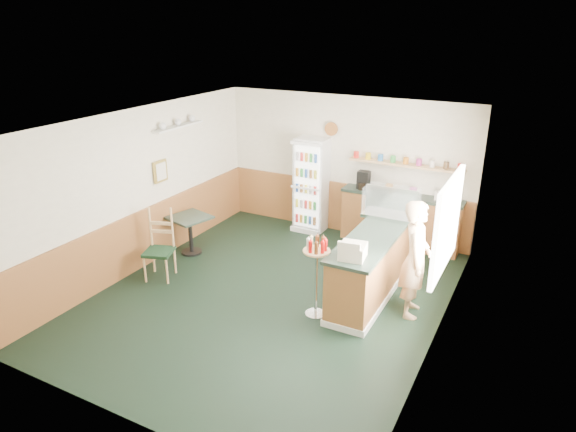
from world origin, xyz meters
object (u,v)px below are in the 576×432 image
Objects in this scene: drinks_fridge at (311,185)px; cafe_table at (190,228)px; display_case at (391,203)px; cash_register at (353,251)px; shopkeeper at (415,259)px; cafe_chair at (162,242)px; condiment_stand at (316,265)px.

cafe_table is at bearing -124.93° from drinks_fridge.
display_case is 2.44× the size of cash_register.
drinks_fridge is 2.30m from display_case.
display_case is at bearing 14.78° from cafe_table.
shopkeeper is 4.04m from cafe_chair.
cafe_chair is at bearing 89.56° from shopkeeper.
cash_register is 0.20× the size of shopkeeper.
condiment_stand reaches higher than cafe_table.
condiment_stand is (-1.21, -0.69, -0.06)m from shopkeeper.
display_case reaches higher than cafe_table.
cash_register is 0.98m from shopkeeper.
cafe_chair is (-3.96, -0.75, -0.26)m from shopkeeper.
condiment_stand reaches higher than cafe_chair.
display_case is (1.97, -1.15, 0.32)m from drinks_fridge.
cash_register is 0.60m from condiment_stand.
shopkeeper is 1.40m from condiment_stand.
display_case is at bearing 73.75° from condiment_stand.
cash_register is (1.97, -2.86, 0.17)m from drinks_fridge.
cafe_chair is (-3.26, -1.81, -0.64)m from display_case.
drinks_fridge is 5.29× the size of cash_register.
display_case is at bearing -30.37° from drinks_fridge.
drinks_fridge is 3.48m from cash_register.
cash_register is 3.55m from cafe_table.
display_case is 1.71m from cash_register.
cafe_table is (-1.43, -2.05, -0.43)m from drinks_fridge.
display_case reaches higher than cash_register.
cafe_chair is at bearing -113.60° from drinks_fridge.
condiment_stand is at bearing -18.33° from cafe_chair.
shopkeeper is at bearing 29.80° from condiment_stand.
drinks_fridge is 1.56× the size of condiment_stand.
display_case reaches higher than cafe_chair.
display_case is at bearing 82.10° from cash_register.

